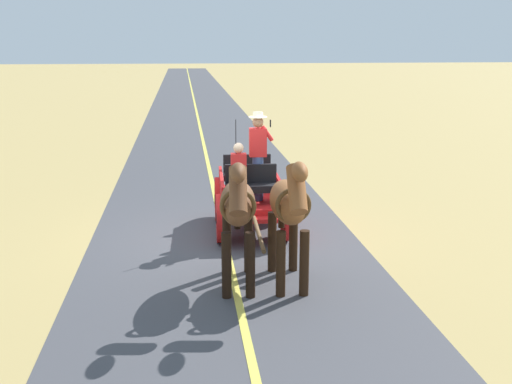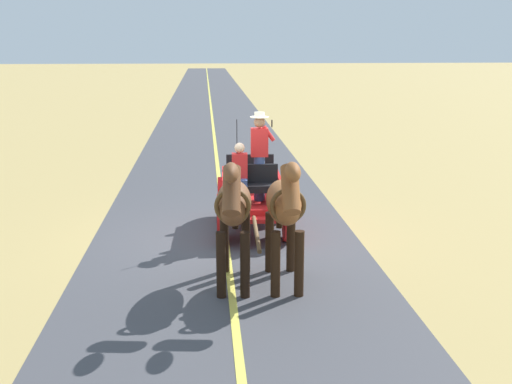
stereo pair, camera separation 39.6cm
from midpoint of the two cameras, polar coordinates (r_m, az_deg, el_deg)
The scene contains 6 objects.
ground_plane at distance 12.61m, azimuth -1.89°, elevation -4.21°, with size 200.00×200.00×0.00m, color tan.
road_surface at distance 12.61m, azimuth -1.89°, elevation -4.20°, with size 5.29×160.00×0.01m, color #424247.
road_centre_stripe at distance 12.60m, azimuth -1.89°, elevation -4.17°, with size 0.12×160.00×0.00m, color #DBCC4C.
horse_drawn_carriage at distance 12.86m, azimuth 0.48°, elevation -0.07°, with size 1.48×4.51×2.50m.
horse_near_side at distance 9.84m, azimuth 3.80°, elevation -1.32°, with size 0.59×2.13×2.21m.
horse_off_side at distance 9.79m, azimuth -0.90°, elevation -1.38°, with size 0.68×2.14×2.21m.
Camera 2 is at (0.37, 12.01, 3.85)m, focal length 43.98 mm.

